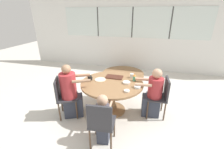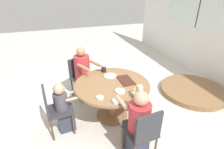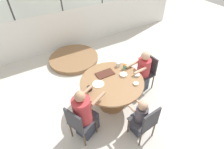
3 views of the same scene
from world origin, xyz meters
TOP-DOWN VIEW (x-y plane):
  - ground_plane at (0.00, 0.00)m, footprint 16.00×16.00m
  - wall_back_with_windows at (0.00, 2.89)m, footprint 8.40×0.08m
  - dining_table at (0.00, 0.00)m, footprint 1.32×1.32m
  - chair_for_woman_green_shirt at (1.03, 0.09)m, footprint 0.43×0.43m
  - chair_for_man_blue_shirt at (-0.94, -0.43)m, footprint 0.53×0.53m
  - chair_for_toddler at (0.10, -1.03)m, footprint 0.44×0.44m
  - person_woman_green_shirt at (0.86, 0.08)m, footprint 0.59×0.36m
  - person_man_blue_shirt at (-0.79, -0.36)m, footprint 0.66×0.53m
  - person_toddler at (0.08, -0.87)m, footprint 0.26×0.43m
  - food_tray_dark at (-0.02, 0.27)m, footprint 0.38×0.23m
  - coffee_mug at (-0.50, 0.00)m, footprint 0.10×0.09m
  - sippy_cup at (0.44, 0.21)m, footprint 0.07×0.07m
  - milk_carton_small at (0.37, 0.35)m, footprint 0.07×0.07m
  - bowl_white_shallow at (0.30, 0.03)m, footprint 0.16×0.16m
  - bowl_cereal at (0.55, -0.12)m, footprint 0.13×0.13m
  - bowl_fruit at (0.37, -0.32)m, footprint 0.11×0.11m
  - plate_tortillas at (-0.28, 0.06)m, footprint 0.24×0.24m
  - folded_table_stack at (-0.14, 2.04)m, footprint 1.45×1.45m

SIDE VIEW (x-z plane):
  - ground_plane at x=0.00m, z-range 0.00..0.00m
  - folded_table_stack at x=-0.14m, z-range 0.00..0.12m
  - person_toddler at x=0.08m, z-range -0.03..0.88m
  - person_woman_green_shirt at x=0.86m, z-range -0.05..1.02m
  - person_man_blue_shirt at x=-0.79m, z-range -0.06..1.10m
  - chair_for_woman_green_shirt at x=1.03m, z-range 0.09..0.95m
  - chair_for_man_blue_shirt at x=-0.94m, z-range 0.09..0.95m
  - chair_for_toddler at x=0.10m, z-range 0.09..0.95m
  - dining_table at x=0.00m, z-range 0.21..0.92m
  - plate_tortillas at x=-0.28m, z-range 0.71..0.72m
  - food_tray_dark at x=-0.02m, z-range 0.71..0.73m
  - bowl_fruit at x=0.37m, z-range 0.71..0.74m
  - bowl_white_shallow at x=0.30m, z-range 0.71..0.74m
  - bowl_cereal at x=0.55m, z-range 0.71..0.75m
  - coffee_mug at x=-0.50m, z-range 0.71..0.80m
  - milk_carton_small at x=0.37m, z-range 0.71..0.80m
  - sippy_cup at x=0.44m, z-range 0.71..0.86m
  - wall_back_with_windows at x=0.00m, z-range 0.02..2.82m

